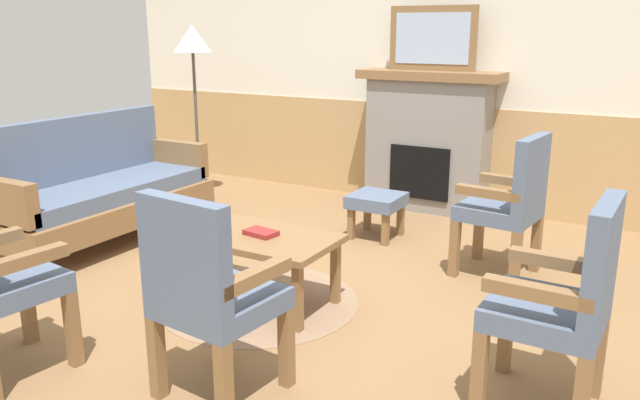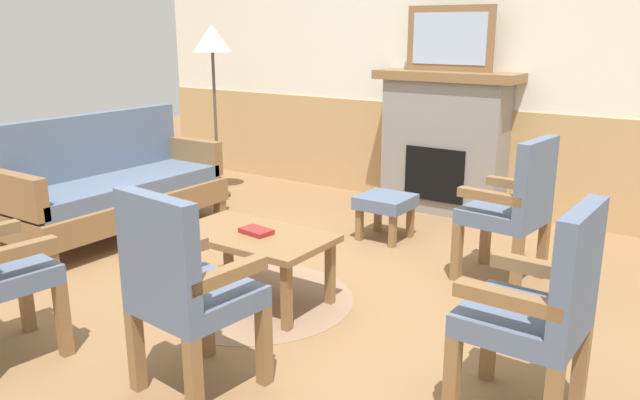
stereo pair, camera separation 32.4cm
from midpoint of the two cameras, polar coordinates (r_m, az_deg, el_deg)
The scene contains 13 objects.
ground_plane at distance 4.09m, azimuth -0.51°, elevation -8.55°, with size 14.00×14.00×0.00m, color olive.
wall_back at distance 6.07m, azimuth 13.94°, elevation 11.58°, with size 7.20×0.14×2.70m.
fireplace at distance 5.91m, azimuth 12.67°, elevation 5.14°, with size 1.30×0.44×1.28m.
framed_picture at distance 5.83m, azimuth 13.20°, elevation 13.95°, with size 0.80×0.04×0.56m.
couch at distance 5.34m, azimuth -16.33°, elevation 1.03°, with size 0.70×1.80×0.98m.
coffee_table at distance 3.89m, azimuth -3.64°, elevation -3.75°, with size 0.96×0.56×0.44m.
round_rug at distance 4.03m, azimuth -3.55°, elevation -8.89°, with size 1.24×1.24×0.01m, color #896B51.
book_on_table at distance 3.86m, azimuth -3.37°, elevation -2.85°, with size 0.20×0.12×0.03m, color maroon.
footstool at distance 5.10m, azimuth 7.73°, elevation -0.43°, with size 0.40×0.40×0.36m.
armchair_near_fireplace at distance 2.87m, azimuth 22.39°, elevation -8.79°, with size 0.49×0.49×0.98m.
armchair_by_window_left at distance 4.36m, azimuth 19.13°, elevation -0.38°, with size 0.53×0.53×0.98m.
armchair_front_left at distance 2.88m, azimuth -8.98°, elevation -7.61°, with size 0.53×0.53×0.98m.
floor_lamp_by_couch at distance 6.27m, azimuth -8.17°, elevation 13.25°, with size 0.36×0.36×1.68m.
Camera 2 is at (2.28, -2.98, 1.65)m, focal length 35.59 mm.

